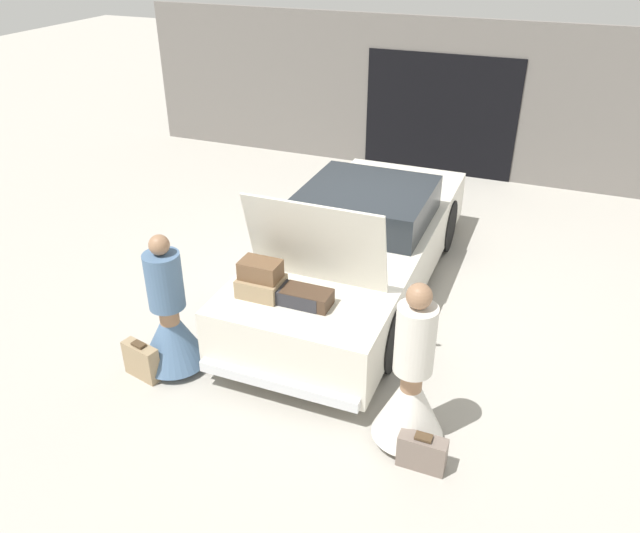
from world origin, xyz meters
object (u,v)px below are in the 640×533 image
person_right (411,389)px  suitcase_beside_left_person (142,361)px  car (359,247)px  suitcase_beside_right_person (422,452)px  person_left (170,323)px

person_right → suitcase_beside_left_person: (-2.85, -0.15, -0.40)m
car → suitcase_beside_right_person: 3.16m
car → suitcase_beside_left_person: bearing=-120.6°
person_right → suitcase_beside_right_person: (0.21, -0.28, -0.43)m
person_left → suitcase_beside_right_person: size_ratio=3.69×
suitcase_beside_right_person → suitcase_beside_left_person: bearing=177.6°
person_left → suitcase_beside_right_person: person_left is taller
person_left → person_right: person_right is taller
suitcase_beside_left_person → person_left: bearing=52.5°
person_left → person_right: 2.64m
suitcase_beside_left_person → suitcase_beside_right_person: 3.06m
car → suitcase_beside_left_person: 3.04m
suitcase_beside_left_person → suitcase_beside_right_person: suitcase_beside_left_person is taller
suitcase_beside_right_person → person_right: bearing=126.4°
car → suitcase_beside_left_person: size_ratio=11.10×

